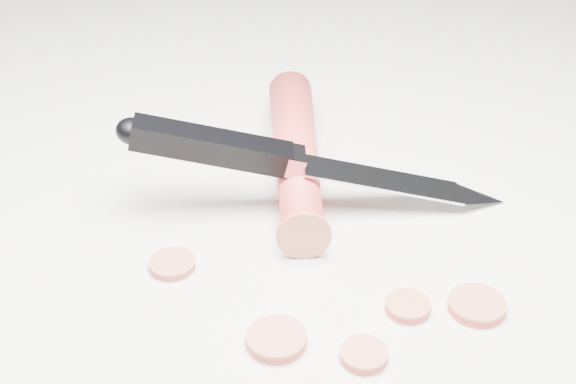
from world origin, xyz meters
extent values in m
plane|color=silver|center=(0.00, 0.00, 0.00)|extent=(2.40, 2.40, 0.00)
cylinder|color=red|center=(0.03, 0.08, 0.02)|extent=(0.08, 0.22, 0.03)
cylinder|color=#D06445|center=(0.10, -0.10, 0.00)|extent=(0.04, 0.04, 0.01)
cylinder|color=#D06445|center=(-0.03, -0.10, 0.00)|extent=(0.04, 0.04, 0.01)
cylinder|color=#D06445|center=(0.02, -0.12, 0.00)|extent=(0.03, 0.03, 0.01)
cylinder|color=#D06445|center=(0.06, -0.09, 0.00)|extent=(0.03, 0.03, 0.01)
cylinder|color=#D06445|center=(-0.08, -0.01, 0.00)|extent=(0.03, 0.03, 0.01)
camera|label=1|loc=(-0.11, -0.44, 0.35)|focal=50.00mm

